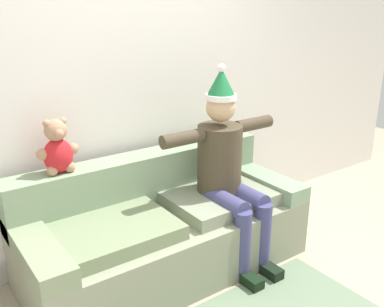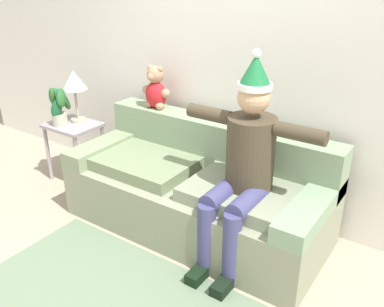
{
  "view_description": "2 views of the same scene",
  "coord_description": "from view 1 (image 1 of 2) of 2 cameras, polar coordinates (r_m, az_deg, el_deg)",
  "views": [
    {
      "loc": [
        -1.49,
        -1.44,
        1.92
      ],
      "look_at": [
        0.22,
        0.96,
        0.89
      ],
      "focal_mm": 40.12,
      "sensor_mm": 36.0,
      "label": 1
    },
    {
      "loc": [
        1.64,
        -1.48,
        2.01
      ],
      "look_at": [
        0.05,
        0.85,
        0.73
      ],
      "focal_mm": 39.34,
      "sensor_mm": 36.0,
      "label": 2
    }
  ],
  "objects": [
    {
      "name": "back_wall",
      "position": [
        3.39,
        -9.02,
        9.26
      ],
      "size": [
        7.0,
        0.1,
        2.7
      ],
      "primitive_type": "cube",
      "color": "silver",
      "rests_on": "ground_plane"
    },
    {
      "name": "couch",
      "position": [
        3.29,
        -3.81,
        -9.84
      ],
      "size": [
        2.1,
        0.9,
        0.84
      ],
      "color": "gray",
      "rests_on": "ground_plane"
    },
    {
      "name": "person_seated",
      "position": [
        3.23,
        4.73,
        -1.68
      ],
      "size": [
        1.02,
        0.77,
        1.52
      ],
      "color": "#463A2A",
      "rests_on": "ground_plane"
    },
    {
      "name": "teddy_bear",
      "position": [
        3.01,
        -17.43,
        0.61
      ],
      "size": [
        0.29,
        0.17,
        0.38
      ],
      "color": "red",
      "rests_on": "couch"
    }
  ]
}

